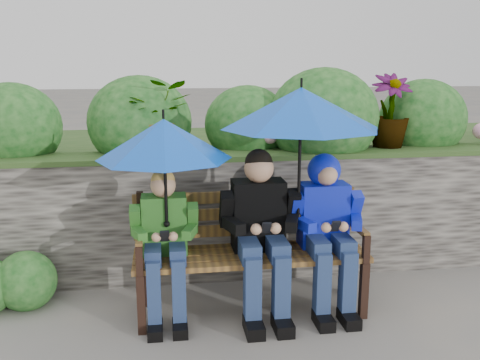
{
  "coord_description": "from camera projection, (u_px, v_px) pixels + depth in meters",
  "views": [
    {
      "loc": [
        -0.52,
        -3.48,
        1.77
      ],
      "look_at": [
        0.0,
        0.1,
        0.95
      ],
      "focal_mm": 40.0,
      "sensor_mm": 36.0,
      "label": 1
    }
  ],
  "objects": [
    {
      "name": "ground",
      "position": [
        242.0,
        312.0,
        3.82
      ],
      "size": [
        60.0,
        60.0,
        0.0
      ],
      "primitive_type": "plane",
      "color": "#606060",
      "rests_on": "ground"
    },
    {
      "name": "garden_backdrop",
      "position": [
        212.0,
        179.0,
        5.22
      ],
      "size": [
        8.0,
        2.86,
        1.81
      ],
      "color": "#322F2C",
      "rests_on": "ground"
    },
    {
      "name": "park_bench",
      "position": [
        249.0,
        243.0,
        3.8
      ],
      "size": [
        1.63,
        0.48,
        0.86
      ],
      "color": "black",
      "rests_on": "ground"
    },
    {
      "name": "boy_left",
      "position": [
        165.0,
        237.0,
        3.63
      ],
      "size": [
        0.46,
        0.53,
        1.05
      ],
      "color": "#317226",
      "rests_on": "ground"
    },
    {
      "name": "boy_middle",
      "position": [
        261.0,
        227.0,
        3.7
      ],
      "size": [
        0.55,
        0.64,
        1.17
      ],
      "color": "black",
      "rests_on": "ground"
    },
    {
      "name": "boy_right",
      "position": [
        327.0,
        220.0,
        3.78
      ],
      "size": [
        0.51,
        0.62,
        1.12
      ],
      "color": "#1C29BB",
      "rests_on": "ground"
    },
    {
      "name": "umbrella_left",
      "position": [
        164.0,
        139.0,
        3.48
      ],
      "size": [
        0.9,
        0.9,
        0.79
      ],
      "color": "blue",
      "rests_on": "ground"
    },
    {
      "name": "umbrella_right",
      "position": [
        301.0,
        108.0,
        3.56
      ],
      "size": [
        1.09,
        1.09,
        0.97
      ],
      "color": "blue",
      "rests_on": "ground"
    }
  ]
}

